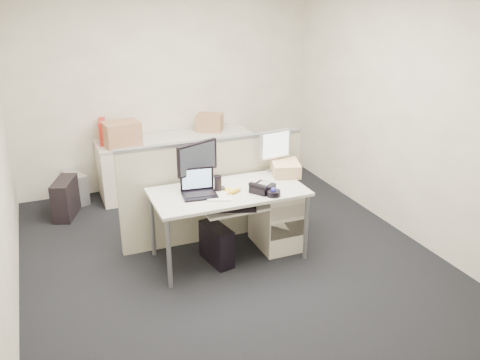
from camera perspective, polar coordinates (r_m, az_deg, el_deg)
name	(u,v)px	position (r m, az deg, el deg)	size (l,w,h in m)	color
floor	(229,257)	(5.27, -1.25, -8.59)	(4.00, 4.50, 0.01)	black
wall_back	(167,86)	(6.83, -8.25, 10.43)	(4.00, 0.02, 2.70)	#EFE3CB
wall_front	(375,233)	(2.89, 14.88, -5.78)	(4.00, 0.02, 2.70)	#EFE3CB
wall_right	(403,110)	(5.74, 17.80, 7.52)	(0.02, 4.50, 2.70)	#EFE3CB
desk	(228,197)	(4.97, -1.31, -1.89)	(1.50, 0.75, 0.73)	beige
keyboard_tray	(235,208)	(4.83, -0.54, -3.16)	(0.62, 0.32, 0.02)	beige
drawer_pedestal	(276,217)	(5.35, 4.05, -4.14)	(0.40, 0.55, 0.65)	beige
cubicle_partition	(214,191)	(5.40, -2.99, -1.27)	(2.00, 0.06, 1.10)	#B8AE94
back_counter	(177,164)	(6.79, -7.13, 1.75)	(2.00, 0.60, 0.72)	beige
monitor_main	(198,166)	(4.94, -4.79, 1.63)	(0.47, 0.18, 0.47)	black
monitor_small	(275,151)	(5.38, 3.92, 3.22)	(0.36, 0.18, 0.45)	#B7B7BC
laptop	(199,184)	(4.79, -4.59, -0.46)	(0.32, 0.24, 0.24)	black
trackball	(273,193)	(4.82, 3.76, -1.49)	(0.14, 0.14, 0.05)	black
desk_phone	(262,188)	(4.92, 2.54, -0.90)	(0.22, 0.18, 0.07)	black
paper_stack	(220,195)	(4.83, -2.30, -1.67)	(0.23, 0.29, 0.01)	silver
sticky_pad	(227,190)	(4.94, -1.46, -1.15)	(0.09, 0.09, 0.01)	gold
travel_mug	(218,184)	(4.90, -2.50, -0.48)	(0.07, 0.07, 0.15)	black
banana	(234,191)	(4.87, -0.69, -1.28)	(0.19, 0.05, 0.04)	gold
cellphone	(222,189)	(4.97, -2.05, -1.00)	(0.06, 0.11, 0.01)	black
manila_folders	(285,168)	(5.36, 5.11, 1.35)	(0.28, 0.36, 0.13)	tan
keyboard	(232,208)	(4.77, -0.92, -3.18)	(0.46, 0.16, 0.03)	black
pc_tower_desk	(217,244)	(5.09, -2.65, -7.20)	(0.17, 0.42, 0.39)	black
pc_tower_spare_dark	(66,198)	(6.37, -19.00, -1.95)	(0.20, 0.49, 0.46)	black
pc_tower_spare_silver	(76,187)	(6.76, -17.96, -0.79)	(0.17, 0.41, 0.39)	#B7B7BC
cardboard_box_left	(122,135)	(6.40, -13.14, 4.98)	(0.42, 0.32, 0.32)	#A67354
cardboard_box_right	(210,123)	(6.90, -3.42, 6.39)	(0.34, 0.26, 0.24)	#A67354
red_binder	(103,132)	(6.57, -15.17, 5.20)	(0.08, 0.33, 0.31)	#B52216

